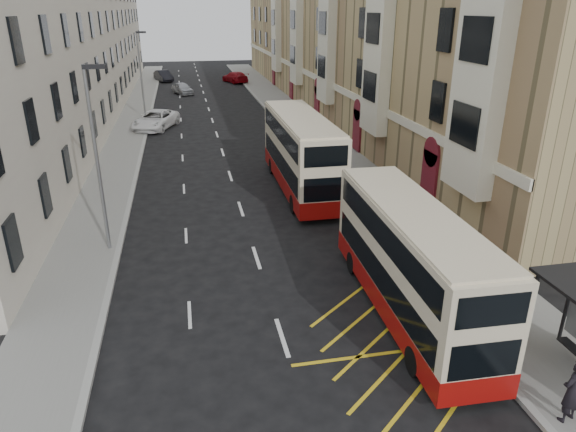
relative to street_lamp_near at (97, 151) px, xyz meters
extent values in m
plane|color=black|center=(6.35, -12.00, -4.64)|extent=(200.00, 200.00, 0.00)
cube|color=slate|center=(14.35, 18.00, -4.56)|extent=(4.00, 120.00, 0.15)
cube|color=slate|center=(-1.15, 18.00, -4.56)|extent=(3.00, 120.00, 0.15)
cube|color=gray|center=(12.35, 18.00, -4.56)|extent=(0.25, 120.00, 0.15)
cube|color=gray|center=(0.35, 18.00, -4.56)|extent=(0.25, 120.00, 0.15)
cube|color=tan|center=(21.35, 33.50, 2.86)|extent=(10.00, 79.00, 15.00)
cube|color=silver|center=(16.32, 33.50, -0.64)|extent=(0.18, 79.00, 0.50)
cube|color=silver|center=(16.00, -2.00, 2.86)|extent=(0.80, 3.20, 10.00)
cube|color=silver|center=(16.00, 10.00, 2.86)|extent=(0.80, 3.20, 10.00)
cube|color=silver|center=(16.00, 22.00, 2.86)|extent=(0.80, 3.20, 10.00)
cube|color=silver|center=(16.00, 34.00, 2.86)|extent=(0.80, 3.20, 10.00)
cube|color=silver|center=(16.00, 46.00, 2.86)|extent=(0.80, 3.20, 10.00)
cube|color=maroon|center=(16.30, 2.00, -2.94)|extent=(0.20, 1.60, 3.00)
cube|color=maroon|center=(16.30, 14.00, -2.94)|extent=(0.20, 1.60, 3.00)
cube|color=maroon|center=(16.30, 26.00, -2.94)|extent=(0.20, 1.60, 3.00)
cube|color=maroon|center=(16.30, 38.00, -2.94)|extent=(0.20, 1.60, 3.00)
cube|color=maroon|center=(16.30, 50.00, -2.94)|extent=(0.20, 1.60, 3.00)
cube|color=beige|center=(-7.15, 33.50, 1.86)|extent=(9.00, 79.00, 13.00)
cube|color=black|center=(13.91, -10.10, -3.19)|extent=(0.08, 0.08, 2.60)
cube|color=black|center=(15.19, -10.10, -3.19)|extent=(0.08, 0.08, 2.60)
cylinder|color=#B60C03|center=(12.60, -9.50, -3.99)|extent=(0.06, 0.06, 1.00)
cylinder|color=#B60C03|center=(12.60, -6.25, -3.99)|extent=(0.06, 0.06, 1.00)
cylinder|color=#B60C03|center=(12.60, -3.00, -3.99)|extent=(0.06, 0.06, 1.00)
cube|color=#B60C03|center=(12.60, -6.25, -3.51)|extent=(0.05, 6.50, 0.06)
cube|color=#B60C03|center=(12.60, -6.25, -3.94)|extent=(0.05, 6.50, 0.06)
cylinder|color=gray|center=(-0.05, 0.00, -0.49)|extent=(0.16, 0.16, 8.00)
cube|color=black|center=(0.35, 0.00, 3.41)|extent=(0.90, 0.18, 0.18)
cylinder|color=gray|center=(-0.05, 30.00, -0.49)|extent=(0.16, 0.16, 8.00)
cube|color=black|center=(0.35, 30.00, 3.41)|extent=(0.90, 0.18, 0.18)
cube|color=beige|center=(11.00, -7.40, -2.51)|extent=(2.57, 10.12, 3.61)
cube|color=maroon|center=(11.00, -7.40, -3.90)|extent=(2.60, 10.14, 0.82)
cube|color=black|center=(11.00, -7.40, -2.95)|extent=(2.59, 9.31, 1.01)
cube|color=black|center=(11.00, -7.40, -1.39)|extent=(2.59, 9.31, 0.91)
cube|color=beige|center=(11.00, -7.40, -0.67)|extent=(2.47, 9.71, 0.11)
cube|color=black|center=(11.14, -2.39, -2.90)|extent=(1.94, 0.13, 1.19)
cube|color=black|center=(11.14, -2.39, -1.03)|extent=(1.60, 0.12, 0.41)
cube|color=black|center=(10.85, -12.40, -2.90)|extent=(1.94, 0.13, 1.10)
cylinder|color=black|center=(10.06, -4.15, -4.18)|extent=(0.28, 0.92, 0.91)
cylinder|color=black|center=(12.12, -4.21, -4.18)|extent=(0.28, 0.92, 0.91)
cylinder|color=black|center=(9.87, -10.58, -4.18)|extent=(0.28, 0.92, 0.91)
cylinder|color=black|center=(11.94, -10.64, -4.18)|extent=(0.28, 0.92, 0.91)
cube|color=beige|center=(10.25, 6.41, -2.27)|extent=(2.63, 11.20, 4.01)
cube|color=maroon|center=(10.25, 6.41, -3.82)|extent=(2.66, 11.23, 0.91)
cube|color=black|center=(10.25, 6.41, -2.76)|extent=(2.66, 10.30, 1.12)
cube|color=black|center=(10.25, 6.41, -1.03)|extent=(2.66, 10.30, 1.02)
cube|color=beige|center=(10.25, 6.41, -0.23)|extent=(2.53, 10.75, 0.12)
cube|color=black|center=(10.29, 11.98, -2.71)|extent=(2.16, 0.10, 1.32)
cube|color=black|center=(10.29, 11.98, -0.62)|extent=(1.78, 0.10, 0.46)
cube|color=black|center=(10.20, 0.85, -2.71)|extent=(2.16, 0.10, 1.22)
cylinder|color=black|center=(9.13, 10.00, -4.13)|extent=(0.29, 1.02, 1.02)
cylinder|color=black|center=(11.43, 9.98, -4.13)|extent=(0.29, 1.02, 1.02)
cylinder|color=black|center=(9.07, 2.85, -4.13)|extent=(0.29, 1.02, 1.02)
cylinder|color=black|center=(11.37, 2.83, -4.13)|extent=(0.29, 1.02, 1.02)
imported|color=black|center=(12.96, -13.25, -3.56)|extent=(0.78, 0.63, 1.86)
imported|color=black|center=(14.01, -9.05, -3.56)|extent=(1.15, 0.63, 1.85)
imported|color=white|center=(1.15, 25.25, -3.82)|extent=(4.59, 6.47, 1.64)
imported|color=#9FA2A7|center=(3.75, 44.89, -3.91)|extent=(3.08, 4.61, 1.46)
imported|color=black|center=(1.15, 57.63, -3.85)|extent=(3.08, 5.08, 1.58)
imported|color=#9A0711|center=(11.36, 54.29, -3.86)|extent=(3.86, 5.79, 1.56)
camera|label=1|loc=(3.70, -22.08, 5.61)|focal=32.00mm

